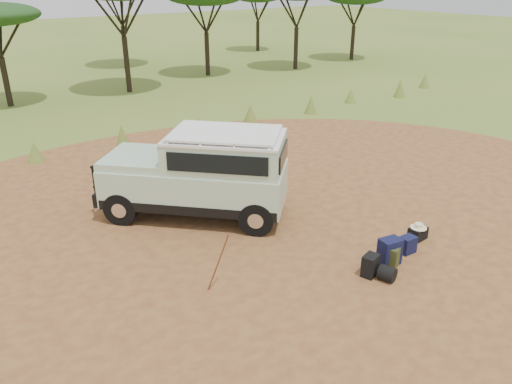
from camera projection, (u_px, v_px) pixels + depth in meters
ground at (264, 244)px, 12.03m from camera, size 140.00×140.00×0.00m
dirt_clearing at (264, 243)px, 12.03m from camera, size 23.00×23.00×0.01m
grass_fringe at (127, 138)px, 18.37m from camera, size 36.60×1.60×0.90m
safari_vehicle at (201, 176)px, 13.00m from camera, size 4.74×4.76×2.36m
walking_staff at (218, 263)px, 10.05m from camera, size 0.44×0.24×1.26m
backpack_black at (370, 266)px, 10.66m from camera, size 0.43×0.36×0.50m
backpack_navy at (390, 252)px, 11.09m from camera, size 0.52×0.40×0.62m
backpack_olive at (393, 257)px, 11.03m from camera, size 0.40×0.34×0.46m
duffel_navy at (407, 245)px, 11.57m from camera, size 0.38×0.29×0.41m
hard_case at (418, 234)px, 12.17m from camera, size 0.46×0.34×0.31m
stuff_sack at (387, 274)px, 10.53m from camera, size 0.42×0.42×0.33m
safari_hat at (419, 226)px, 12.09m from camera, size 0.40×0.40×0.12m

